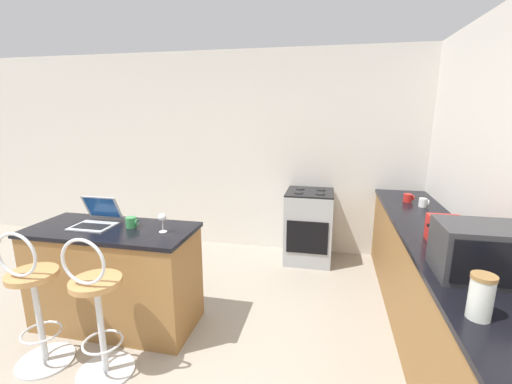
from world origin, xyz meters
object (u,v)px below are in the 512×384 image
object	(u,v)px
mug_white	(423,203)
storage_jar	(481,297)
mug_green	(131,222)
bar_stool_far	(97,311)
microwave	(483,252)
bar_stool_near	(34,302)
laptop	(97,218)
toaster	(447,232)
mug_red	(408,198)
wine_glass_tall	(162,218)
stove_range	(309,226)

from	to	relation	value
mug_white	storage_jar	size ratio (longest dim) A/B	0.43
mug_green	storage_jar	world-z (taller)	storage_jar
bar_stool_far	mug_green	bearing A→B (deg)	98.00
mug_green	microwave	bearing A→B (deg)	-8.25
bar_stool_near	laptop	distance (m)	0.78
mug_green	mug_white	xyz separation A→B (m)	(2.55, 1.20, 0.00)
toaster	mug_red	bearing A→B (deg)	90.70
wine_glass_tall	bar_stool_near	bearing A→B (deg)	-141.81
storage_jar	bar_stool_near	bearing A→B (deg)	175.88
laptop	toaster	size ratio (longest dim) A/B	1.19
laptop	mug_red	bearing A→B (deg)	26.26
toaster	mug_green	distance (m)	2.46
mug_white	stove_range	bearing A→B (deg)	158.74
microwave	laptop	bearing A→B (deg)	172.57
bar_stool_far	storage_jar	bearing A→B (deg)	-5.07
mug_red	bar_stool_near	bearing A→B (deg)	-145.09
laptop	storage_jar	bearing A→B (deg)	-17.41
wine_glass_tall	mug_green	bearing A→B (deg)	171.17
toaster	mug_white	world-z (taller)	toaster
bar_stool_far	mug_green	xyz separation A→B (m)	(-0.09, 0.63, 0.43)
laptop	toaster	distance (m)	2.79
bar_stool_near	mug_red	xyz separation A→B (m)	(2.86, 2.00, 0.43)
bar_stool_far	storage_jar	world-z (taller)	storage_jar
mug_white	toaster	bearing A→B (deg)	-95.13
bar_stool_far	wine_glass_tall	bearing A→B (deg)	68.96
storage_jar	stove_range	bearing A→B (deg)	110.58
bar_stool_near	mug_red	world-z (taller)	bar_stool_near
mug_green	mug_red	bearing A→B (deg)	29.37
toaster	laptop	bearing A→B (deg)	-177.10
laptop	mug_red	distance (m)	3.09
stove_range	wine_glass_tall	world-z (taller)	wine_glass_tall
bar_stool_far	stove_range	bearing A→B (deg)	60.36
bar_stool_near	bar_stool_far	xyz separation A→B (m)	(0.51, 0.00, 0.00)
laptop	storage_jar	size ratio (longest dim) A/B	1.51
microwave	mug_white	xyz separation A→B (m)	(0.06, 1.56, -0.11)
microwave	toaster	world-z (taller)	microwave
mug_green	bar_stool_near	bearing A→B (deg)	-124.12
mug_red	toaster	bearing A→B (deg)	-89.30
wine_glass_tall	mug_green	world-z (taller)	wine_glass_tall
wine_glass_tall	bar_stool_far	bearing A→B (deg)	-111.04
toaster	wine_glass_tall	bearing A→B (deg)	-174.79
bar_stool_near	mug_green	xyz separation A→B (m)	(0.42, 0.63, 0.43)
storage_jar	toaster	bearing A→B (deg)	81.67
laptop	microwave	size ratio (longest dim) A/B	0.67
stove_range	mug_white	world-z (taller)	mug_white
mug_red	mug_green	xyz separation A→B (m)	(-2.44, -1.37, 0.00)
toaster	mug_white	xyz separation A→B (m)	(0.09, 1.05, -0.05)
mug_red	storage_jar	bearing A→B (deg)	-93.31
bar_stool_near	toaster	xyz separation A→B (m)	(2.88, 0.77, 0.48)
mug_white	microwave	bearing A→B (deg)	-92.21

